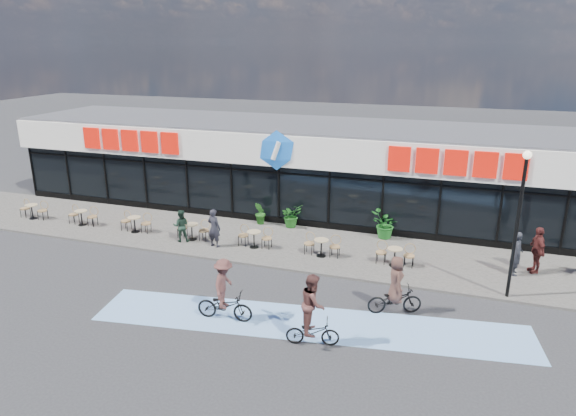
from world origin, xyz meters
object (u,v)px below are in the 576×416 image
Objects in this scene: lamp_post at (519,213)px; potted_plant_left at (260,213)px; cyclist_b at (395,293)px; pedestrian_b at (517,253)px; potted_plant_right at (385,225)px; cyclist_a at (313,315)px; patron_right at (181,226)px; patron_left at (214,228)px; potted_plant_mid at (291,216)px; bistro_set_0 at (33,210)px; pedestrian_a at (537,250)px.

lamp_post is 4.58× the size of potted_plant_left.
cyclist_b is at bearing -148.24° from lamp_post.
lamp_post is 3.04m from pedestrian_b.
potted_plant_right is 0.57× the size of cyclist_a.
patron_right is at bearing 161.60° from cyclist_b.
patron_right is (-13.49, 1.02, -2.35)m from lamp_post.
pedestrian_b is (5.32, -2.21, 0.21)m from potted_plant_right.
patron_left reaches higher than potted_plant_left.
cyclist_a reaches higher than cyclist_b.
potted_plant_mid is 10.09m from pedestrian_b.
pedestrian_a is at bearing 2.59° from bistro_set_0.
bistro_set_0 is 1.17× the size of potted_plant_right.
bistro_set_0 is 1.05× the size of patron_right.
lamp_post is 3.38× the size of bistro_set_0.
potted_plant_right is at bearing 178.50° from patron_right.
bistro_set_0 is at bearing -104.27° from pedestrian_a.
pedestrian_a is (14.62, 1.49, 0.19)m from patron_right.
potted_plant_left reaches higher than potted_plant_mid.
cyclist_b is at bearing -78.79° from potted_plant_right.
lamp_post is 2.27× the size of cyclist_a.
lamp_post is at bearing -21.15° from potted_plant_left.
cyclist_b is at bearing 52.39° from cyclist_a.
bistro_set_0 is 0.83× the size of pedestrian_a.
patron_left is at bearing 155.26° from patron_right.
cyclist_b is at bearing -61.92° from pedestrian_a.
potted_plant_mid is at bearing 12.94° from bistro_set_0.
potted_plant_left is at bearing -93.82° from patron_left.
cyclist_b is at bearing -11.30° from bistro_set_0.
patron_right is 0.64× the size of cyclist_a.
potted_plant_right is (17.27, 2.80, 0.20)m from bistro_set_0.
cyclist_b reaches higher than potted_plant_right.
cyclist_b is at bearing 169.39° from patron_left.
patron_left is at bearing 175.44° from lamp_post.
pedestrian_b is at bearing 79.31° from lamp_post.
patron_right is at bearing 142.58° from cyclist_a.
cyclist_a is (-0.77, -9.18, 0.24)m from potted_plant_right.
potted_plant_left is 0.66× the size of patron_left.
potted_plant_mid is 10.73m from pedestrian_a.
cyclist_a is at bearing -21.17° from bistro_set_0.
patron_left reaches higher than potted_plant_mid.
pedestrian_a is (12.95, 1.56, 0.07)m from patron_left.
potted_plant_right is at bearing -143.61° from patron_left.
pedestrian_b is 9.26m from cyclist_a.
potted_plant_right is 0.71× the size of pedestrian_a.
pedestrian_a is 0.88m from pedestrian_b.
patron_left is at bearing 93.04° from pedestrian_b.
pedestrian_a is at bearing 65.74° from lamp_post.
lamp_post is 3.50m from pedestrian_a.
potted_plant_right is 0.77× the size of patron_left.
patron_left is (-11.82, 0.94, -2.23)m from lamp_post.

